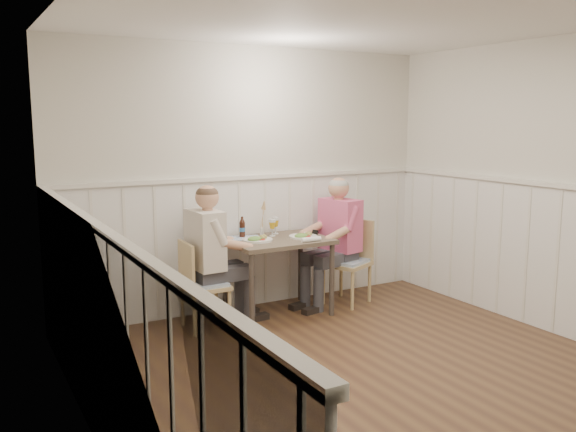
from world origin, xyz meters
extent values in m
plane|color=#472D1F|center=(0.00, 0.00, 0.00)|extent=(4.50, 4.50, 0.00)
cube|color=silver|center=(0.00, 2.25, 1.30)|extent=(4.00, 0.04, 2.60)
cube|color=silver|center=(-2.00, 0.00, 1.30)|extent=(0.04, 4.50, 2.60)
cube|color=white|center=(0.00, 0.00, 2.59)|extent=(4.00, 4.50, 0.02)
cube|color=white|center=(0.00, 2.23, 0.65)|extent=(3.98, 0.03, 1.30)
cube|color=white|center=(-1.99, 0.00, 0.65)|extent=(0.03, 4.48, 1.30)
cube|color=white|center=(1.99, 0.00, 0.65)|extent=(0.03, 4.48, 1.30)
cube|color=silver|center=(0.00, 2.22, 1.32)|extent=(3.98, 0.06, 0.04)
cube|color=silver|center=(-1.97, 0.00, 1.32)|extent=(0.06, 4.48, 0.04)
cube|color=brown|center=(0.09, 1.84, 0.73)|extent=(0.96, 0.70, 0.04)
cylinder|color=#3F3833|center=(-0.34, 1.54, 0.35)|extent=(0.05, 0.05, 0.71)
cylinder|color=#3F3833|center=(-0.34, 2.14, 0.35)|extent=(0.05, 0.05, 0.71)
cylinder|color=#3F3833|center=(0.52, 1.54, 0.35)|extent=(0.05, 0.05, 0.71)
cylinder|color=#3F3833|center=(0.52, 2.14, 0.35)|extent=(0.05, 0.05, 0.71)
cube|color=tan|center=(0.88, 1.81, 0.42)|extent=(0.54, 0.54, 0.04)
cube|color=#547AB0|center=(0.88, 1.81, 0.45)|extent=(0.48, 0.48, 0.03)
cube|color=tan|center=(1.04, 1.88, 0.65)|extent=(0.19, 0.38, 0.42)
cylinder|color=tan|center=(1.10, 1.72, 0.20)|extent=(0.03, 0.03, 0.40)
cylinder|color=tan|center=(0.79, 1.58, 0.20)|extent=(0.03, 0.03, 0.40)
cylinder|color=tan|center=(0.96, 2.04, 0.20)|extent=(0.03, 0.03, 0.40)
cylinder|color=tan|center=(0.65, 1.90, 0.20)|extent=(0.03, 0.03, 0.40)
cube|color=tan|center=(-0.69, 1.79, 0.39)|extent=(0.39, 0.39, 0.04)
cube|color=#547AB0|center=(-0.69, 1.79, 0.43)|extent=(0.35, 0.35, 0.03)
cube|color=tan|center=(-0.86, 1.79, 0.61)|extent=(0.04, 0.39, 0.40)
cylinder|color=tan|center=(-0.85, 1.96, 0.19)|extent=(0.03, 0.03, 0.38)
cylinder|color=tan|center=(-0.52, 1.95, 0.19)|extent=(0.03, 0.03, 0.38)
cylinder|color=tan|center=(-0.86, 1.63, 0.19)|extent=(0.03, 0.03, 0.38)
cylinder|color=tan|center=(-0.53, 1.62, 0.19)|extent=(0.03, 0.03, 0.38)
cube|color=#3F3F47|center=(0.82, 1.88, 0.22)|extent=(0.50, 0.47, 0.44)
cube|color=#3F3F47|center=(0.63, 1.84, 0.49)|extent=(0.47, 0.42, 0.13)
cube|color=#DE5774|center=(0.82, 1.88, 0.82)|extent=(0.32, 0.46, 0.53)
sphere|color=tan|center=(0.82, 1.88, 1.20)|extent=(0.21, 0.21, 0.21)
sphere|color=#A5A5A0|center=(0.82, 1.88, 1.23)|extent=(0.20, 0.20, 0.20)
cube|color=black|center=(0.48, 1.81, 0.82)|extent=(0.03, 0.07, 0.13)
cube|color=#3F3F47|center=(-0.65, 1.83, 0.22)|extent=(0.45, 0.41, 0.44)
cube|color=#3F3F47|center=(-0.45, 1.84, 0.49)|extent=(0.43, 0.37, 0.13)
cube|color=beige|center=(-0.65, 1.83, 0.82)|extent=(0.26, 0.44, 0.53)
sphere|color=tan|center=(-0.65, 1.83, 1.20)|extent=(0.21, 0.21, 0.21)
sphere|color=#4C3828|center=(-0.65, 1.83, 1.23)|extent=(0.20, 0.20, 0.20)
cylinder|color=white|center=(0.33, 1.77, 0.76)|extent=(0.28, 0.28, 0.02)
ellipsoid|color=#3F722D|center=(0.29, 1.74, 0.79)|extent=(0.14, 0.11, 0.05)
sphere|color=#9F954B|center=(0.39, 1.78, 0.79)|extent=(0.04, 0.04, 0.04)
cube|color=#9A4245|center=(0.35, 1.84, 0.77)|extent=(0.08, 0.05, 0.01)
cylinder|color=white|center=(0.41, 1.84, 0.78)|extent=(0.06, 0.06, 0.03)
cylinder|color=white|center=(-0.13, 1.84, 0.76)|extent=(0.29, 0.29, 0.02)
ellipsoid|color=#3F722D|center=(-0.18, 1.81, 0.80)|extent=(0.14, 0.12, 0.05)
sphere|color=#9F954B|center=(-0.07, 1.85, 0.79)|extent=(0.04, 0.04, 0.04)
cylinder|color=silver|center=(0.19, 2.07, 0.75)|extent=(0.06, 0.06, 0.01)
cylinder|color=silver|center=(0.19, 2.07, 0.79)|extent=(0.01, 0.01, 0.08)
cone|color=gold|center=(0.19, 2.07, 0.86)|extent=(0.07, 0.07, 0.07)
cylinder|color=silver|center=(0.19, 2.07, 0.90)|extent=(0.07, 0.07, 0.03)
cylinder|color=silver|center=(0.10, 1.99, 0.75)|extent=(0.06, 0.06, 0.01)
cylinder|color=silver|center=(0.10, 1.99, 0.79)|extent=(0.01, 0.01, 0.07)
cone|color=gold|center=(0.10, 1.99, 0.86)|extent=(0.07, 0.07, 0.07)
cylinder|color=silver|center=(0.10, 1.99, 0.90)|extent=(0.07, 0.07, 0.03)
cylinder|color=black|center=(-0.18, 2.07, 0.82)|extent=(0.06, 0.06, 0.15)
cone|color=black|center=(-0.18, 2.07, 0.92)|extent=(0.06, 0.06, 0.03)
cylinder|color=black|center=(-0.18, 2.07, 0.94)|extent=(0.02, 0.02, 0.03)
cylinder|color=#2D68A7|center=(-0.18, 2.07, 0.83)|extent=(0.06, 0.06, 0.04)
cylinder|color=white|center=(0.29, 1.56, 0.77)|extent=(0.20, 0.05, 0.04)
cylinder|color=silver|center=(0.03, 2.07, 0.79)|extent=(0.04, 0.04, 0.07)
cylinder|color=#D8B37C|center=(0.03, 2.07, 0.92)|extent=(0.02, 0.02, 0.24)
cone|color=#D8B37C|center=(0.03, 2.07, 1.07)|extent=(0.03, 0.03, 0.08)
cube|color=#547AB0|center=(-0.19, 2.02, 0.75)|extent=(0.37, 0.33, 0.01)
camera|label=1|loc=(-2.64, -3.23, 1.89)|focal=38.00mm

